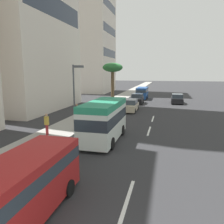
% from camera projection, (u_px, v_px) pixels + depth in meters
% --- Properties ---
extents(ground_plane, '(198.00, 198.00, 0.00)m').
position_uv_depth(ground_plane, '(157.00, 106.00, 34.44)').
color(ground_plane, '#2D2D30').
extents(sidewalk_right, '(162.00, 3.40, 0.15)m').
position_uv_depth(sidewalk_right, '(109.00, 104.00, 36.25)').
color(sidewalk_right, '#9E9B93').
rests_on(sidewalk_right, ground_plane).
extents(lane_stripe_near, '(3.20, 0.16, 0.01)m').
position_uv_depth(lane_stripe_near, '(128.00, 199.00, 9.23)').
color(lane_stripe_near, silver).
rests_on(lane_stripe_near, ground_plane).
extents(lane_stripe_mid, '(3.20, 0.16, 0.01)m').
position_uv_depth(lane_stripe_mid, '(149.00, 131.00, 19.91)').
color(lane_stripe_mid, silver).
rests_on(lane_stripe_mid, ground_plane).
extents(lane_stripe_far, '(3.20, 0.16, 0.01)m').
position_uv_depth(lane_stripe_far, '(153.00, 119.00, 25.06)').
color(lane_stripe_far, silver).
rests_on(lane_stripe_far, ground_plane).
extents(minibus_lead, '(6.27, 2.37, 3.05)m').
position_uv_depth(minibus_lead, '(104.00, 119.00, 16.87)').
color(minibus_lead, silver).
rests_on(minibus_lead, ground_plane).
extents(van_second, '(5.39, 2.12, 2.27)m').
position_uv_depth(van_second, '(25.00, 183.00, 7.94)').
color(van_second, '#A51E1E').
rests_on(van_second, ground_plane).
extents(car_third, '(4.15, 1.93, 1.68)m').
position_uv_depth(car_third, '(137.00, 99.00, 36.87)').
color(car_third, black).
rests_on(car_third, ground_plane).
extents(van_fourth, '(5.16, 2.05, 2.26)m').
position_uv_depth(van_fourth, '(142.00, 92.00, 43.09)').
color(van_fourth, '#1E478C').
rests_on(van_fourth, ground_plane).
extents(car_fifth, '(4.75, 1.93, 1.59)m').
position_uv_depth(car_fifth, '(130.00, 105.00, 29.91)').
color(car_fifth, beige).
rests_on(car_fifth, ground_plane).
extents(car_sixth, '(4.19, 1.91, 1.62)m').
position_uv_depth(car_sixth, '(177.00, 99.00, 37.07)').
color(car_sixth, black).
rests_on(car_sixth, ground_plane).
extents(pedestrian_near_lamp, '(0.38, 0.38, 1.58)m').
position_uv_depth(pedestrian_near_lamp, '(101.00, 104.00, 29.55)').
color(pedestrian_near_lamp, beige).
rests_on(pedestrian_near_lamp, sidewalk_right).
extents(pedestrian_mid_block, '(0.30, 0.32, 1.78)m').
position_uv_depth(pedestrian_mid_block, '(47.00, 123.00, 17.91)').
color(pedestrian_mid_block, red).
rests_on(pedestrian_mid_block, sidewalk_right).
extents(pedestrian_by_tree, '(0.30, 0.35, 1.81)m').
position_uv_depth(pedestrian_by_tree, '(77.00, 111.00, 23.12)').
color(pedestrian_by_tree, gold).
rests_on(pedestrian_by_tree, sidewalk_right).
extents(palm_tree, '(3.28, 3.28, 6.55)m').
position_uv_depth(palm_tree, '(113.00, 69.00, 35.98)').
color(palm_tree, brown).
rests_on(palm_tree, sidewalk_right).
extents(street_lamp, '(0.24, 0.97, 5.69)m').
position_uv_depth(street_lamp, '(75.00, 90.00, 18.93)').
color(street_lamp, '#4C4C51').
rests_on(street_lamp, sidewalk_right).
extents(office_tower_far, '(12.95, 11.48, 39.22)m').
position_uv_depth(office_tower_far, '(88.00, 14.00, 55.68)').
color(office_tower_far, silver).
rests_on(office_tower_far, ground_plane).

